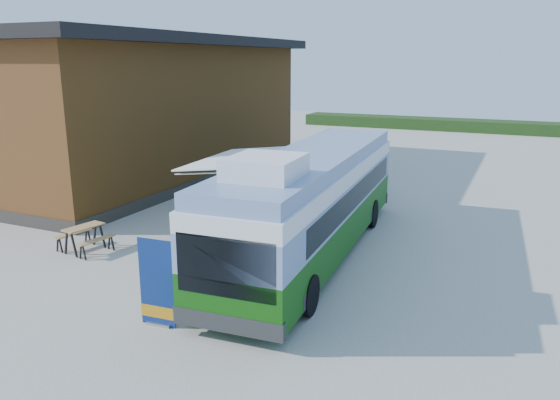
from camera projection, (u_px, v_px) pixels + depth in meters
The scene contains 10 objects.
ground at pixel (229, 261), 17.57m from camera, with size 100.00×100.00×0.00m, color #BCB7AD.
barn at pixel (151, 111), 29.70m from camera, with size 9.60×21.20×7.50m.
hedge at pixel (524, 128), 47.73m from camera, with size 40.00×3.00×1.00m, color #264419.
bus at pixel (312, 200), 17.67m from camera, with size 3.58×13.08×3.97m.
awning at pixel (246, 162), 18.77m from camera, with size 3.20×4.81×0.55m.
banner at pixel (157, 291), 13.11m from camera, with size 0.96×0.22×2.21m.
picnic_table at pixel (84, 233), 18.36m from camera, with size 1.74×1.60×0.87m.
person_a at pixel (318, 173), 27.16m from camera, with size 0.60×0.40×1.66m, color #999999.
person_b at pixel (226, 173), 26.29m from camera, with size 0.95×0.74×1.96m, color #999999.
slurry_tanker at pixel (335, 158), 27.51m from camera, with size 3.77×6.51×2.56m.
Camera 1 is at (8.33, -14.36, 6.30)m, focal length 35.00 mm.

